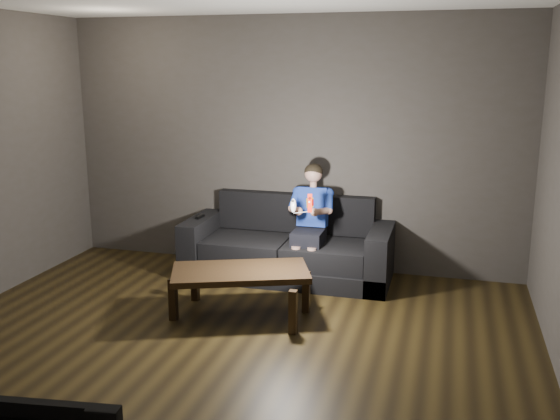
% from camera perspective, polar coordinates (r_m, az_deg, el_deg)
% --- Properties ---
extents(floor, '(5.00, 5.00, 0.00)m').
position_cam_1_polar(floor, '(4.83, -6.82, -13.90)').
color(floor, black).
rests_on(floor, ground).
extents(back_wall, '(5.00, 0.04, 2.70)m').
position_cam_1_polar(back_wall, '(6.73, 0.92, 6.02)').
color(back_wall, '#3F3B36').
rests_on(back_wall, ground).
extents(sofa, '(2.14, 0.93, 0.83)m').
position_cam_1_polar(sofa, '(6.59, 0.82, -3.75)').
color(sofa, black).
rests_on(sofa, floor).
extents(child, '(0.45, 0.56, 1.12)m').
position_cam_1_polar(child, '(6.37, 2.83, -0.27)').
color(child, black).
rests_on(child, sofa).
extents(wii_remote_red, '(0.06, 0.07, 0.18)m').
position_cam_1_polar(wii_remote_red, '(5.89, 2.74, 0.64)').
color(wii_remote_red, red).
rests_on(wii_remote_red, child).
extents(nunchuk_white, '(0.08, 0.10, 0.14)m').
position_cam_1_polar(nunchuk_white, '(5.94, 1.23, 0.41)').
color(nunchuk_white, white).
rests_on(nunchuk_white, child).
extents(wii_remote_black, '(0.05, 0.16, 0.03)m').
position_cam_1_polar(wii_remote_black, '(6.73, -7.32, -0.59)').
color(wii_remote_black, black).
rests_on(wii_remote_black, sofa).
extents(coffee_table, '(1.32, 0.98, 0.43)m').
position_cam_1_polar(coffee_table, '(5.53, -3.64, -6.03)').
color(coffee_table, black).
rests_on(coffee_table, floor).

